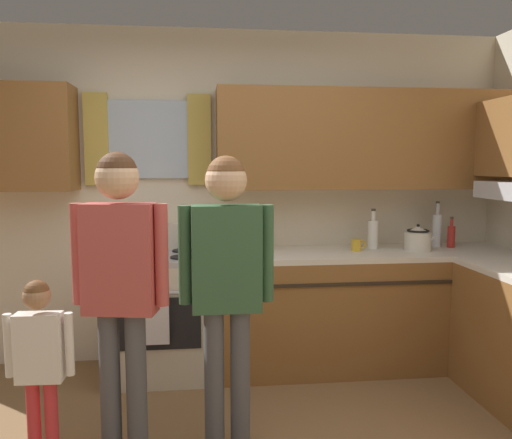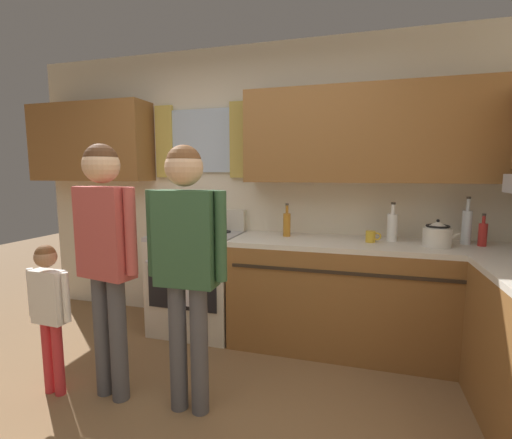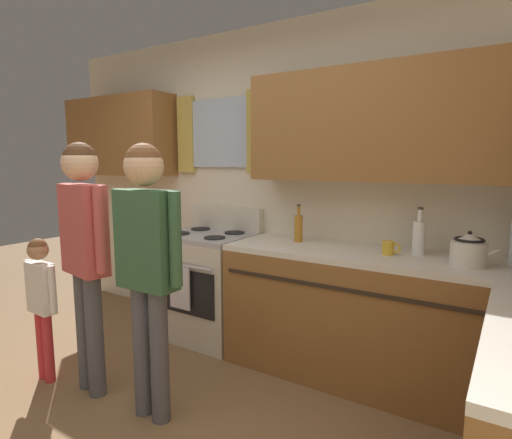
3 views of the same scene
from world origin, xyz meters
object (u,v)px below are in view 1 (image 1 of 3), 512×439
bottle_milk_white (373,233)px  small_child (40,354)px  bottle_tall_clear (437,229)px  stovetop_kettle (418,238)px  bottle_oil_amber (265,237)px  adult_holding_child (120,270)px  mug_mustard_yellow (357,245)px  adult_in_plaid (227,270)px  bottle_sauce_red (451,236)px  stove_oven (158,312)px

bottle_milk_white → small_child: bottle_milk_white is taller
bottle_tall_clear → stovetop_kettle: (-0.23, -0.16, -0.05)m
bottle_oil_amber → stovetop_kettle: size_ratio=1.04×
adult_holding_child → small_child: adult_holding_child is taller
mug_mustard_yellow → stovetop_kettle: stovetop_kettle is taller
bottle_tall_clear → small_child: size_ratio=0.37×
adult_in_plaid → small_child: 1.01m
bottle_tall_clear → mug_mustard_yellow: (-0.70, -0.12, -0.10)m
bottle_sauce_red → small_child: bearing=-155.5°
bottle_sauce_red → bottle_oil_amber: (-1.50, 0.01, 0.02)m
adult_in_plaid → adult_holding_child: bearing=-178.7°
adult_holding_child → adult_in_plaid: adult_holding_child is taller
bottle_oil_amber → mug_mustard_yellow: bottle_oil_amber is taller
stove_oven → mug_mustard_yellow: 1.58m
mug_mustard_yellow → small_child: (-1.99, -1.19, -0.32)m
adult_in_plaid → small_child: size_ratio=1.61×
bottle_milk_white → adult_in_plaid: (-1.22, -1.20, -0.01)m
adult_in_plaid → stovetop_kettle: bearing=34.7°
bottle_sauce_red → adult_in_plaid: 2.20m
bottle_milk_white → mug_mustard_yellow: bearing=-147.5°
bottle_sauce_red → stove_oven: bearing=-178.0°
bottle_oil_amber → adult_in_plaid: adult_in_plaid is taller
bottle_milk_white → adult_holding_child: size_ratio=0.19×
stovetop_kettle → adult_holding_child: size_ratio=0.17×
bottle_milk_white → bottle_sauce_red: bearing=-2.5°
bottle_sauce_red → bottle_oil_amber: size_ratio=0.86×
mug_mustard_yellow → stovetop_kettle: size_ratio=0.44×
adult_holding_child → bottle_sauce_red: bearing=26.3°
adult_holding_child → bottle_tall_clear: bearing=28.1°
bottle_tall_clear → mug_mustard_yellow: bearing=-170.2°
mug_mustard_yellow → bottle_milk_white: bearing=32.5°
mug_mustard_yellow → adult_holding_child: adult_holding_child is taller
bottle_tall_clear → small_child: (-2.69, -1.31, -0.42)m
bottle_milk_white → mug_mustard_yellow: 0.21m
bottle_sauce_red → small_child: bottle_sauce_red is taller
small_child → bottle_milk_white: bearing=31.1°
bottle_milk_white → adult_in_plaid: bearing=-135.4°
bottle_oil_amber → adult_in_plaid: (-0.36, -1.18, 0.00)m
bottle_milk_white → adult_in_plaid: size_ratio=0.20×
adult_holding_child → mug_mustard_yellow: bearing=34.7°
stove_oven → small_child: stove_oven is taller
bottle_sauce_red → stovetop_kettle: 0.35m
stove_oven → bottle_tall_clear: (2.21, 0.12, 0.57)m
stove_oven → stovetop_kettle: bearing=-1.1°
bottle_oil_amber → small_child: 1.86m
bottle_sauce_red → adult_holding_child: 2.68m
stove_oven → small_child: size_ratio=1.10×
stove_oven → bottle_oil_amber: bearing=6.1°
bottle_tall_clear → bottle_sauce_red: bearing=-24.5°
bottle_sauce_red → bottle_milk_white: (-0.64, 0.03, 0.03)m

